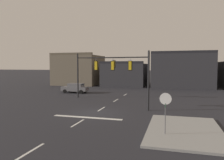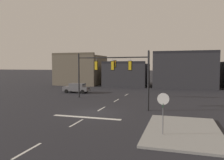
% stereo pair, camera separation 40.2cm
% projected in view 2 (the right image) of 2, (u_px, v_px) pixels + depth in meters
% --- Properties ---
extents(ground_plane, '(400.00, 400.00, 0.00)m').
position_uv_depth(ground_plane, '(95.00, 113.00, 21.44)').
color(ground_plane, '#232328').
extents(sidewalk_near_corner, '(5.00, 8.00, 0.15)m').
position_uv_depth(sidewalk_near_corner, '(183.00, 131.00, 15.30)').
color(sidewalk_near_corner, gray).
rests_on(sidewalk_near_corner, ground).
extents(stop_bar_paint, '(6.40, 0.50, 0.01)m').
position_uv_depth(stop_bar_paint, '(86.00, 117.00, 19.53)').
color(stop_bar_paint, silver).
rests_on(stop_bar_paint, ground).
extents(lane_centreline, '(0.16, 26.40, 0.01)m').
position_uv_depth(lane_centreline, '(101.00, 109.00, 23.35)').
color(lane_centreline, silver).
rests_on(lane_centreline, ground).
extents(signal_mast_near_side, '(6.99, 0.65, 6.14)m').
position_uv_depth(signal_mast_near_side, '(126.00, 70.00, 23.00)').
color(signal_mast_near_side, black).
rests_on(signal_mast_near_side, ground).
extents(signal_mast_far_side, '(6.90, 0.93, 6.36)m').
position_uv_depth(signal_mast_far_side, '(93.00, 68.00, 31.26)').
color(signal_mast_far_side, black).
rests_on(signal_mast_far_side, ground).
extents(stop_sign, '(0.76, 0.64, 2.83)m').
position_uv_depth(stop_sign, '(163.00, 104.00, 14.13)').
color(stop_sign, '#56565B').
rests_on(stop_sign, ground).
extents(car_lot_nearside, '(4.48, 1.97, 1.61)m').
position_uv_depth(car_lot_nearside, '(77.00, 88.00, 37.24)').
color(car_lot_nearside, slate).
rests_on(car_lot_nearside, ground).
extents(building_row, '(47.22, 10.65, 7.51)m').
position_uv_depth(building_row, '(157.00, 72.00, 48.88)').
color(building_row, '#665B4C').
rests_on(building_row, ground).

